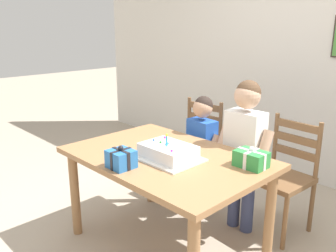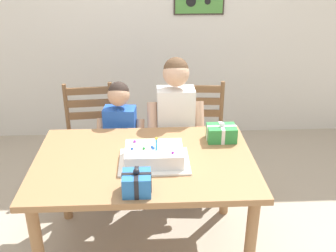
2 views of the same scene
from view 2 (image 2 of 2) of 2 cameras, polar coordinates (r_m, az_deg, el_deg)
The scene contains 10 objects.
ground_plane at distance 2.99m, azimuth -3.05°, elevation -17.10°, with size 20.00×20.00×0.00m, color tan.
back_wall at distance 4.24m, azimuth -3.48°, elevation 15.32°, with size 6.40×0.11×2.60m.
dining_table at distance 2.61m, azimuth -3.36°, elevation -6.57°, with size 1.41×0.95×0.74m.
birthday_cake at distance 2.50m, azimuth -2.00°, elevation -4.25°, with size 0.44×0.34×0.19m.
gift_box_red_large at distance 2.22m, azimuth -4.49°, elevation -8.11°, with size 0.16×0.16×0.15m.
gift_box_beside_cake at distance 2.80m, azimuth 7.64°, elevation -1.00°, with size 0.20×0.15×0.14m.
chair_left at distance 3.47m, azimuth -11.04°, elevation -1.86°, with size 0.45×0.45×0.92m.
chair_right at distance 3.46m, azimuth 4.56°, elevation -1.54°, with size 0.45×0.45×0.92m.
child_older at distance 3.11m, azimuth 1.10°, elevation 1.12°, with size 0.44×0.25×1.23m.
child_younger at distance 3.16m, azimuth -6.79°, elevation -0.90°, with size 0.39×0.23×1.05m.
Camera 2 is at (0.04, -2.23, 2.00)m, focal length 42.63 mm.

